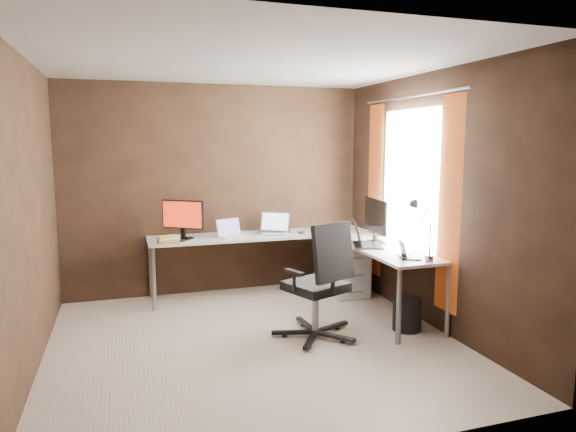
{
  "coord_description": "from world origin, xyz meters",
  "views": [
    {
      "loc": [
        -1.09,
        -4.34,
        1.82
      ],
      "look_at": [
        0.63,
        0.95,
        1.02
      ],
      "focal_mm": 32.0,
      "sensor_mm": 36.0,
      "label": 1
    }
  ],
  "objects_px": {
    "laptop_silver": "(274,229)",
    "desk_lamp": "(421,222)",
    "monitor_right": "(376,218)",
    "book_stack": "(168,240)",
    "drawer_pedestal": "(346,270)",
    "laptop_black_big": "(364,240)",
    "monitor_left": "(183,217)",
    "office_chair": "(318,304)",
    "wastebasket": "(407,314)",
    "laptop_white": "(231,233)",
    "laptop_black_small": "(407,254)"
  },
  "relations": [
    {
      "from": "monitor_left",
      "to": "book_stack",
      "type": "relative_size",
      "value": 1.77
    },
    {
      "from": "monitor_right",
      "to": "wastebasket",
      "type": "xyz_separation_m",
      "value": [
        -0.02,
        -0.74,
        -0.84
      ]
    },
    {
      "from": "office_chair",
      "to": "wastebasket",
      "type": "xyz_separation_m",
      "value": [
        0.9,
        -0.08,
        -0.17
      ]
    },
    {
      "from": "laptop_black_big",
      "to": "laptop_black_small",
      "type": "height_order",
      "value": "laptop_black_big"
    },
    {
      "from": "laptop_silver",
      "to": "laptop_black_big",
      "type": "xyz_separation_m",
      "value": [
        0.7,
        -1.02,
        0.0
      ]
    },
    {
      "from": "monitor_right",
      "to": "book_stack",
      "type": "distance_m",
      "value": 2.28
    },
    {
      "from": "laptop_black_small",
      "to": "office_chair",
      "type": "height_order",
      "value": "office_chair"
    },
    {
      "from": "monitor_left",
      "to": "laptop_white",
      "type": "distance_m",
      "value": 0.58
    },
    {
      "from": "laptop_black_small",
      "to": "wastebasket",
      "type": "relative_size",
      "value": 0.93
    },
    {
      "from": "book_stack",
      "to": "laptop_black_big",
      "type": "bearing_deg",
      "value": -22.47
    },
    {
      "from": "monitor_left",
      "to": "office_chair",
      "type": "bearing_deg",
      "value": -20.81
    },
    {
      "from": "drawer_pedestal",
      "to": "monitor_right",
      "type": "xyz_separation_m",
      "value": [
        0.09,
        -0.54,
        0.7
      ]
    },
    {
      "from": "laptop_silver",
      "to": "laptop_black_small",
      "type": "xyz_separation_m",
      "value": [
        0.83,
        -1.66,
        -0.02
      ]
    },
    {
      "from": "drawer_pedestal",
      "to": "laptop_black_big",
      "type": "relative_size",
      "value": 1.23
    },
    {
      "from": "laptop_black_big",
      "to": "office_chair",
      "type": "xyz_separation_m",
      "value": [
        -0.72,
        -0.53,
        -0.46
      ]
    },
    {
      "from": "laptop_white",
      "to": "book_stack",
      "type": "relative_size",
      "value": 1.42
    },
    {
      "from": "laptop_white",
      "to": "laptop_silver",
      "type": "bearing_deg",
      "value": -12.56
    },
    {
      "from": "office_chair",
      "to": "monitor_right",
      "type": "bearing_deg",
      "value": 14.31
    },
    {
      "from": "laptop_silver",
      "to": "desk_lamp",
      "type": "bearing_deg",
      "value": -29.56
    },
    {
      "from": "wastebasket",
      "to": "desk_lamp",
      "type": "bearing_deg",
      "value": -85.95
    },
    {
      "from": "desk_lamp",
      "to": "office_chair",
      "type": "height_order",
      "value": "desk_lamp"
    },
    {
      "from": "laptop_black_small",
      "to": "wastebasket",
      "type": "xyz_separation_m",
      "value": [
        0.04,
        0.03,
        -0.61
      ]
    },
    {
      "from": "laptop_black_big",
      "to": "laptop_black_small",
      "type": "relative_size",
      "value": 1.65
    },
    {
      "from": "book_stack",
      "to": "laptop_silver",
      "type": "bearing_deg",
      "value": 9.36
    },
    {
      "from": "drawer_pedestal",
      "to": "laptop_silver",
      "type": "bearing_deg",
      "value": 155.99
    },
    {
      "from": "laptop_black_small",
      "to": "monitor_right",
      "type": "bearing_deg",
      "value": 15.52
    },
    {
      "from": "laptop_black_big",
      "to": "desk_lamp",
      "type": "distance_m",
      "value": 0.85
    },
    {
      "from": "office_chair",
      "to": "laptop_silver",
      "type": "bearing_deg",
      "value": 67.89
    },
    {
      "from": "book_stack",
      "to": "monitor_right",
      "type": "bearing_deg",
      "value": -17.75
    },
    {
      "from": "laptop_black_small",
      "to": "office_chair",
      "type": "xyz_separation_m",
      "value": [
        -0.86,
        0.11,
        -0.44
      ]
    },
    {
      "from": "laptop_white",
      "to": "laptop_black_small",
      "type": "xyz_separation_m",
      "value": [
        1.37,
        -1.6,
        -0.01
      ]
    },
    {
      "from": "monitor_left",
      "to": "laptop_black_small",
      "type": "distance_m",
      "value": 2.53
    },
    {
      "from": "laptop_silver",
      "to": "laptop_black_small",
      "type": "distance_m",
      "value": 1.86
    },
    {
      "from": "laptop_white",
      "to": "laptop_black_small",
      "type": "relative_size",
      "value": 1.2
    },
    {
      "from": "laptop_silver",
      "to": "laptop_black_big",
      "type": "distance_m",
      "value": 1.23
    },
    {
      "from": "monitor_left",
      "to": "laptop_white",
      "type": "height_order",
      "value": "monitor_left"
    },
    {
      "from": "laptop_white",
      "to": "office_chair",
      "type": "xyz_separation_m",
      "value": [
        0.52,
        -1.49,
        -0.45
      ]
    },
    {
      "from": "monitor_left",
      "to": "laptop_black_small",
      "type": "bearing_deg",
      "value": -5.95
    },
    {
      "from": "monitor_left",
      "to": "office_chair",
      "type": "xyz_separation_m",
      "value": [
        1.05,
        -1.54,
        -0.65
      ]
    },
    {
      "from": "drawer_pedestal",
      "to": "book_stack",
      "type": "relative_size",
      "value": 2.41
    },
    {
      "from": "monitor_left",
      "to": "book_stack",
      "type": "distance_m",
      "value": 0.34
    },
    {
      "from": "drawer_pedestal",
      "to": "wastebasket",
      "type": "xyz_separation_m",
      "value": [
        0.07,
        -1.27,
        -0.14
      ]
    },
    {
      "from": "laptop_black_small",
      "to": "wastebasket",
      "type": "bearing_deg",
      "value": -36.12
    },
    {
      "from": "monitor_right",
      "to": "laptop_silver",
      "type": "distance_m",
      "value": 1.29
    },
    {
      "from": "monitor_right",
      "to": "book_stack",
      "type": "relative_size",
      "value": 2.36
    },
    {
      "from": "monitor_right",
      "to": "laptop_silver",
      "type": "bearing_deg",
      "value": 51.01
    },
    {
      "from": "book_stack",
      "to": "wastebasket",
      "type": "height_order",
      "value": "book_stack"
    },
    {
      "from": "drawer_pedestal",
      "to": "laptop_silver",
      "type": "height_order",
      "value": "laptop_silver"
    },
    {
      "from": "office_chair",
      "to": "laptop_black_big",
      "type": "bearing_deg",
      "value": 15.33
    },
    {
      "from": "monitor_left",
      "to": "laptop_silver",
      "type": "distance_m",
      "value": 1.09
    }
  ]
}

